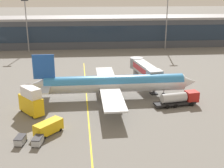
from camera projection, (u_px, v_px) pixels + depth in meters
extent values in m
plane|color=slate|center=(110.00, 106.00, 70.68)|extent=(700.00, 700.00, 0.00)
cube|color=yellow|center=(87.00, 104.00, 72.14)|extent=(2.25, 79.98, 0.01)
cube|color=#424751|center=(83.00, 33.00, 139.65)|extent=(198.67, 17.13, 12.50)
cube|color=#1E2D42|center=(83.00, 34.00, 131.29)|extent=(192.71, 0.16, 7.00)
cube|color=#99999E|center=(83.00, 18.00, 137.53)|extent=(202.65, 17.48, 1.00)
cylinder|color=silver|center=(115.00, 84.00, 74.47)|extent=(35.26, 4.49, 3.97)
cylinder|color=#388CD1|center=(115.00, 83.00, 74.36)|extent=(34.55, 4.32, 3.81)
cone|color=silver|center=(188.00, 82.00, 76.28)|extent=(4.02, 3.83, 3.77)
cone|color=silver|center=(36.00, 85.00, 72.52)|extent=(4.81, 3.44, 3.37)
cube|color=#1E51B2|center=(44.00, 67.00, 71.29)|extent=(5.16, 0.44, 5.95)
cube|color=silver|center=(49.00, 79.00, 76.46)|extent=(2.09, 6.38, 0.24)
cube|color=silver|center=(45.00, 89.00, 68.96)|extent=(2.09, 6.38, 0.24)
cube|color=silver|center=(106.00, 75.00, 83.28)|extent=(5.02, 14.85, 0.40)
cube|color=silver|center=(112.00, 99.00, 65.57)|extent=(5.02, 14.85, 0.40)
cylinder|color=#939399|center=(110.00, 82.00, 81.30)|extent=(3.09, 2.23, 2.18)
cylinder|color=#939399|center=(116.00, 100.00, 68.61)|extent=(3.09, 2.23, 2.18)
cylinder|color=black|center=(164.00, 95.00, 76.70)|extent=(1.01, 0.41, 1.00)
cylinder|color=slate|center=(164.00, 91.00, 76.43)|extent=(0.20, 0.20, 1.78)
cylinder|color=black|center=(106.00, 94.00, 76.98)|extent=(1.01, 0.41, 1.00)
cylinder|color=slate|center=(106.00, 91.00, 76.70)|extent=(0.20, 0.20, 1.78)
cylinder|color=black|center=(107.00, 99.00, 73.61)|extent=(1.01, 0.41, 1.00)
cylinder|color=slate|center=(107.00, 96.00, 73.33)|extent=(0.20, 0.20, 1.78)
cube|color=#B2B7BC|center=(145.00, 69.00, 83.50)|extent=(5.37, 14.36, 2.80)
cube|color=red|center=(145.00, 69.00, 83.51)|extent=(5.10, 12.17, 1.54)
cube|color=#9EA3A8|center=(155.00, 76.00, 77.04)|extent=(4.10, 3.77, 2.94)
cylinder|color=#4C4C51|center=(154.00, 87.00, 78.06)|extent=(0.70, 0.70, 3.66)
cube|color=#262628|center=(154.00, 93.00, 78.58)|extent=(2.08, 2.08, 0.30)
cylinder|color=gray|center=(137.00, 63.00, 89.95)|extent=(3.90, 3.90, 3.08)
cylinder|color=gray|center=(136.00, 73.00, 90.96)|extent=(1.80, 1.80, 3.66)
cube|color=#232326|center=(174.00, 103.00, 70.68)|extent=(10.28, 4.21, 0.50)
cube|color=#B21E19|center=(192.00, 96.00, 71.37)|extent=(3.19, 2.95, 2.50)
cube|color=black|center=(197.00, 94.00, 71.52)|extent=(0.56, 2.29, 1.12)
cylinder|color=#B7BABF|center=(174.00, 98.00, 70.19)|extent=(6.29, 3.21, 2.20)
cylinder|color=black|center=(187.00, 101.00, 72.79)|extent=(1.05, 0.52, 1.00)
cylinder|color=black|center=(191.00, 104.00, 70.61)|extent=(1.05, 0.52, 1.00)
cylinder|color=black|center=(171.00, 102.00, 71.78)|extent=(1.05, 0.52, 1.00)
cylinder|color=black|center=(176.00, 106.00, 69.60)|extent=(1.05, 0.52, 1.00)
cylinder|color=black|center=(163.00, 103.00, 71.26)|extent=(1.05, 0.52, 1.00)
cylinder|color=black|center=(167.00, 107.00, 69.09)|extent=(1.05, 0.52, 1.00)
cube|color=yellow|center=(49.00, 127.00, 57.19)|extent=(5.59, 5.85, 2.20)
cube|color=black|center=(42.00, 128.00, 55.97)|extent=(2.90, 2.89, 0.66)
cylinder|color=black|center=(44.00, 138.00, 55.41)|extent=(0.59, 0.61, 0.60)
cylinder|color=black|center=(37.00, 135.00, 56.59)|extent=(0.59, 0.61, 0.60)
cylinder|color=black|center=(60.00, 130.00, 58.48)|extent=(0.59, 0.61, 0.60)
cylinder|color=black|center=(53.00, 127.00, 59.67)|extent=(0.59, 0.61, 0.60)
cube|color=yellow|center=(31.00, 105.00, 65.89)|extent=(6.19, 6.88, 3.80)
cube|color=silver|center=(31.00, 92.00, 64.71)|extent=(5.03, 5.47, 2.20)
cylinder|color=black|center=(22.00, 111.00, 67.39)|extent=(0.57, 0.63, 0.60)
cylinder|color=black|center=(31.00, 108.00, 68.86)|extent=(0.57, 0.63, 0.60)
cylinder|color=black|center=(33.00, 117.00, 64.11)|extent=(0.57, 0.63, 0.60)
cylinder|color=black|center=(42.00, 114.00, 65.57)|extent=(0.57, 0.63, 0.60)
cube|color=#B2B7BC|center=(20.00, 140.00, 53.64)|extent=(1.92, 2.82, 1.10)
cube|color=#333338|center=(20.00, 137.00, 53.42)|extent=(1.96, 2.87, 0.10)
cylinder|color=black|center=(19.00, 140.00, 54.86)|extent=(0.18, 0.38, 0.36)
cylinder|color=black|center=(27.00, 140.00, 54.74)|extent=(0.18, 0.38, 0.36)
cylinder|color=black|center=(14.00, 146.00, 52.89)|extent=(0.18, 0.38, 0.36)
cylinder|color=black|center=(23.00, 146.00, 52.77)|extent=(0.18, 0.38, 0.36)
cube|color=#B2B7BC|center=(38.00, 141.00, 53.39)|extent=(1.92, 2.82, 1.10)
cube|color=#333338|center=(37.00, 137.00, 53.17)|extent=(1.96, 2.87, 0.10)
cylinder|color=black|center=(36.00, 141.00, 54.60)|extent=(0.18, 0.38, 0.36)
cylinder|color=black|center=(44.00, 141.00, 54.48)|extent=(0.18, 0.38, 0.36)
cylinder|color=black|center=(32.00, 146.00, 52.63)|extent=(0.18, 0.38, 0.36)
cylinder|color=black|center=(40.00, 147.00, 52.52)|extent=(0.18, 0.38, 0.36)
cylinder|color=gray|center=(27.00, 27.00, 125.04)|extent=(0.44, 0.44, 21.20)
cube|color=#333338|center=(25.00, 0.00, 121.59)|extent=(2.80, 0.50, 0.80)
cylinder|color=gray|center=(167.00, 21.00, 129.30)|extent=(0.44, 0.44, 24.90)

